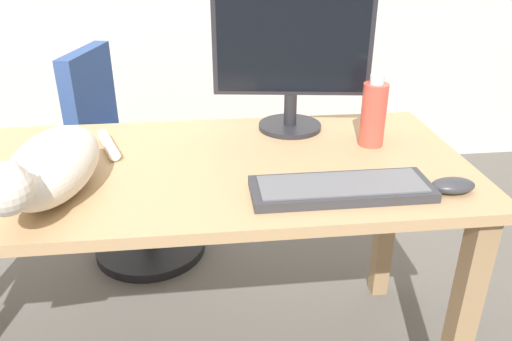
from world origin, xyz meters
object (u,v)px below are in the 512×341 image
Objects in this scene: computer_mouse at (453,186)px; water_bottle at (373,114)px; office_chair at (132,174)px; keyboard at (341,188)px; cat at (50,167)px; monitor at (292,58)px.

computer_mouse is 0.53× the size of water_bottle.
office_chair is at bearing 142.80° from water_bottle.
cat is at bearing 175.31° from keyboard.
water_bottle is (-0.10, 0.31, 0.08)m from computer_mouse.
monitor is 0.76m from cat.
cat is (-0.64, -0.39, -0.15)m from monitor.
computer_mouse is at bearing -45.50° from office_chair.
computer_mouse is (0.90, -0.92, 0.37)m from office_chair.
water_bottle reaches higher than computer_mouse.
cat is (-0.68, 0.06, 0.07)m from keyboard.
office_chair is 1.34m from computer_mouse.
monitor is (0.58, -0.45, 0.58)m from office_chair.
keyboard is at bearing 174.91° from computer_mouse.
computer_mouse is at bearing -5.09° from keyboard.
monitor is 1.09× the size of keyboard.
water_bottle is (0.17, 0.29, 0.08)m from keyboard.
office_chair reaches higher than keyboard.
cat is at bearing 175.20° from computer_mouse.
monitor reaches higher than cat.
keyboard is 2.10× the size of water_bottle.
water_bottle reaches higher than keyboard.
cat is 5.50× the size of computer_mouse.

